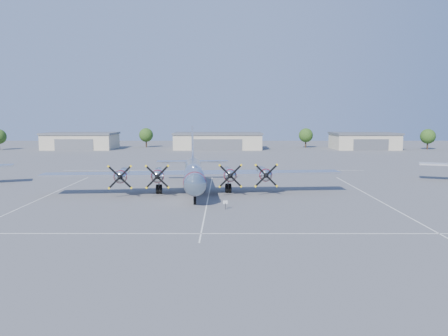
{
  "coord_description": "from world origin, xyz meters",
  "views": [
    {
      "loc": [
        2.16,
        -61.25,
        10.81
      ],
      "look_at": [
        2.1,
        2.35,
        3.2
      ],
      "focal_mm": 35.0,
      "sensor_mm": 36.0,
      "label": 1
    }
  ],
  "objects_px": {
    "tree_west": "(146,135)",
    "main_bomber_b29": "(194,191)",
    "tree_east": "(306,135)",
    "hangar_west": "(81,141)",
    "info_placard": "(225,203)",
    "hangar_center": "(218,141)",
    "hangar_east": "(364,141)",
    "tree_far_east": "(428,136)"
  },
  "relations": [
    {
      "from": "hangar_west",
      "to": "info_placard",
      "type": "xyz_separation_m",
      "value": [
        47.27,
        -93.44,
        -1.97
      ]
    },
    {
      "from": "hangar_east",
      "to": "info_placard",
      "type": "distance_m",
      "value": 104.05
    },
    {
      "from": "tree_far_east",
      "to": "hangar_east",
      "type": "bearing_deg",
      "value": 174.39
    },
    {
      "from": "tree_west",
      "to": "tree_far_east",
      "type": "bearing_deg",
      "value": -6.14
    },
    {
      "from": "info_placard",
      "to": "hangar_east",
      "type": "bearing_deg",
      "value": 47.87
    },
    {
      "from": "main_bomber_b29",
      "to": "info_placard",
      "type": "height_order",
      "value": "main_bomber_b29"
    },
    {
      "from": "hangar_center",
      "to": "hangar_east",
      "type": "height_order",
      "value": "same"
    },
    {
      "from": "info_placard",
      "to": "tree_far_east",
      "type": "bearing_deg",
      "value": 38.25
    },
    {
      "from": "tree_east",
      "to": "tree_west",
      "type": "bearing_deg",
      "value": 177.92
    },
    {
      "from": "tree_far_east",
      "to": "info_placard",
      "type": "bearing_deg",
      "value": -125.7
    },
    {
      "from": "info_placard",
      "to": "main_bomber_b29",
      "type": "bearing_deg",
      "value": 93.99
    },
    {
      "from": "main_bomber_b29",
      "to": "info_placard",
      "type": "bearing_deg",
      "value": -74.75
    },
    {
      "from": "tree_west",
      "to": "info_placard",
      "type": "distance_m",
      "value": 105.14
    },
    {
      "from": "tree_east",
      "to": "tree_far_east",
      "type": "xyz_separation_m",
      "value": [
        38.0,
        -8.0,
        0.0
      ]
    },
    {
      "from": "hangar_east",
      "to": "tree_far_east",
      "type": "bearing_deg",
      "value": -5.61
    },
    {
      "from": "hangar_center",
      "to": "tree_east",
      "type": "distance_m",
      "value": 30.64
    },
    {
      "from": "hangar_center",
      "to": "hangar_east",
      "type": "distance_m",
      "value": 48.0
    },
    {
      "from": "hangar_west",
      "to": "info_placard",
      "type": "distance_m",
      "value": 104.74
    },
    {
      "from": "tree_west",
      "to": "tree_east",
      "type": "relative_size",
      "value": 1.0
    },
    {
      "from": "tree_west",
      "to": "main_bomber_b29",
      "type": "height_order",
      "value": "tree_west"
    },
    {
      "from": "hangar_east",
      "to": "tree_west",
      "type": "height_order",
      "value": "tree_west"
    },
    {
      "from": "tree_far_east",
      "to": "main_bomber_b29",
      "type": "relative_size",
      "value": 0.16
    },
    {
      "from": "info_placard",
      "to": "tree_west",
      "type": "bearing_deg",
      "value": 88.99
    },
    {
      "from": "hangar_east",
      "to": "tree_east",
      "type": "height_order",
      "value": "tree_east"
    },
    {
      "from": "tree_far_east",
      "to": "info_placard",
      "type": "relative_size",
      "value": 6.32
    },
    {
      "from": "main_bomber_b29",
      "to": "hangar_east",
      "type": "bearing_deg",
      "value": 53.37
    },
    {
      "from": "tree_west",
      "to": "main_bomber_b29",
      "type": "bearing_deg",
      "value": -75.68
    },
    {
      "from": "hangar_east",
      "to": "info_placard",
      "type": "xyz_separation_m",
      "value": [
        -45.73,
        -93.44,
        -1.98
      ]
    },
    {
      "from": "tree_far_east",
      "to": "info_placard",
      "type": "distance_m",
      "value": 112.7
    },
    {
      "from": "hangar_west",
      "to": "tree_west",
      "type": "height_order",
      "value": "tree_west"
    },
    {
      "from": "hangar_center",
      "to": "tree_west",
      "type": "bearing_deg",
      "value": 162.18
    },
    {
      "from": "tree_west",
      "to": "hangar_center",
      "type": "bearing_deg",
      "value": -17.82
    },
    {
      "from": "tree_east",
      "to": "main_bomber_b29",
      "type": "bearing_deg",
      "value": -110.36
    },
    {
      "from": "hangar_center",
      "to": "main_bomber_b29",
      "type": "relative_size",
      "value": 0.69
    },
    {
      "from": "hangar_east",
      "to": "info_placard",
      "type": "relative_size",
      "value": 19.6
    },
    {
      "from": "hangar_center",
      "to": "main_bomber_b29",
      "type": "bearing_deg",
      "value": -91.62
    },
    {
      "from": "tree_far_east",
      "to": "main_bomber_b29",
      "type": "distance_m",
      "value": 105.82
    },
    {
      "from": "tree_west",
      "to": "tree_east",
      "type": "height_order",
      "value": "same"
    },
    {
      "from": "tree_east",
      "to": "main_bomber_b29",
      "type": "height_order",
      "value": "tree_east"
    },
    {
      "from": "tree_west",
      "to": "tree_far_east",
      "type": "height_order",
      "value": "same"
    },
    {
      "from": "tree_east",
      "to": "tree_far_east",
      "type": "relative_size",
      "value": 1.0
    },
    {
      "from": "tree_west",
      "to": "tree_east",
      "type": "distance_m",
      "value": 55.04
    }
  ]
}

